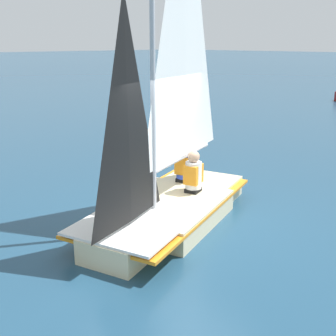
% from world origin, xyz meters
% --- Properties ---
extents(ground_plane, '(260.00, 260.00, 0.00)m').
position_xyz_m(ground_plane, '(0.00, 0.00, 0.00)').
color(ground_plane, navy).
extents(sailboat_main, '(4.19, 2.76, 6.03)m').
position_xyz_m(sailboat_main, '(-0.05, -0.02, 0.86)').
color(sailboat_main, beige).
rests_on(sailboat_main, ground_plane).
extents(sailor_helm, '(0.40, 0.38, 1.16)m').
position_xyz_m(sailor_helm, '(-0.66, -0.01, 0.62)').
color(sailor_helm, black).
rests_on(sailor_helm, ground_plane).
extents(sailor_crew, '(0.40, 0.38, 1.16)m').
position_xyz_m(sailor_crew, '(-0.99, -0.56, 0.63)').
color(sailor_crew, black).
rests_on(sailor_crew, ground_plane).
extents(buoy_marker, '(0.48, 0.48, 1.04)m').
position_xyz_m(buoy_marker, '(-5.41, -4.61, 0.18)').
color(buoy_marker, orange).
rests_on(buoy_marker, ground_plane).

